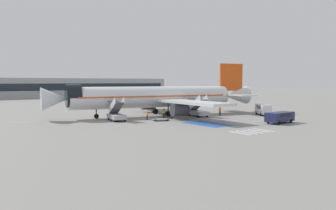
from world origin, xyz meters
name	(u,v)px	position (x,y,z in m)	size (l,w,h in m)	color
ground_plane	(157,116)	(0.00, 0.00, 0.00)	(600.00, 600.00, 0.00)	gray
apron_leadline_yellow	(154,116)	(-0.72, 0.13, 0.00)	(0.20, 75.67, 0.01)	gold
apron_stand_patch_blue	(207,124)	(-0.72, -14.79, 0.00)	(4.26, 8.08, 0.01)	#2856A8
apron_walkway_bar_0	(240,133)	(-3.72, -24.14, 0.00)	(0.44, 3.60, 0.01)	silver
apron_walkway_bar_1	(246,132)	(-2.52, -24.14, 0.00)	(0.44, 3.60, 0.01)	silver
apron_walkway_bar_2	(252,131)	(-1.32, -24.14, 0.00)	(0.44, 3.60, 0.01)	silver
apron_walkway_bar_3	(258,131)	(-0.12, -24.14, 0.00)	(0.44, 3.60, 0.01)	silver
apron_walkway_bar_4	(264,130)	(1.08, -24.14, 0.00)	(0.44, 3.60, 0.01)	silver
airliner	(157,97)	(-0.10, 0.00, 3.60)	(42.12, 34.87, 10.40)	silver
boarding_stairs_forward	(116,115)	(-10.15, -2.66, 0.99)	(3.09, 5.50, 4.02)	#ADB2BA
boarding_stairs_aft	(198,111)	(5.38, -5.74, 1.01)	(3.09, 5.50, 4.13)	#ADB2BA
fuel_tanker	(123,99)	(5.90, 24.92, 1.87)	(9.22, 2.96, 3.67)	#38383D
service_van_0	(280,116)	(9.03, -21.07, 1.08)	(5.37, 2.28, 1.76)	#1E234C
service_van_1	(263,109)	(17.43, -11.38, 1.26)	(4.32, 5.12, 2.10)	silver
baggage_cart	(161,119)	(-4.27, -7.28, 0.26)	(2.95, 2.27, 0.87)	gray
ground_crew_0	(164,112)	(-0.87, -3.43, 0.99)	(0.45, 0.28, 1.72)	#191E38
ground_crew_1	(147,115)	(-5.45, -4.93, 0.92)	(0.28, 0.46, 1.60)	#2D2D33
ground_crew_2	(172,113)	(-0.71, -5.58, 1.04)	(0.44, 0.26, 1.80)	#2D2D33
ground_crew_3	(220,110)	(9.75, -7.21, 1.04)	(0.40, 0.49, 1.80)	#2D2D33
terminal_building	(52,88)	(6.92, 89.10, 4.04)	(108.06, 12.10, 8.08)	#9EA3A8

